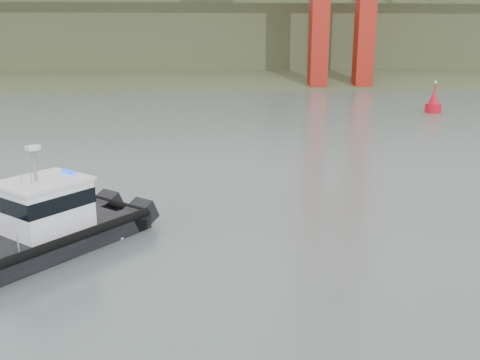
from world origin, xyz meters
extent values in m
plane|color=slate|center=(0.00, 0.00, 0.00)|extent=(400.00, 400.00, 0.00)
cube|color=#40502D|center=(0.00, 92.00, 0.00)|extent=(500.00, 44.72, 16.25)
cube|color=#40502D|center=(0.00, 120.00, 6.00)|extent=(500.00, 70.00, 18.00)
cube|color=#40502D|center=(0.00, 145.00, 11.00)|extent=(500.00, 60.00, 16.00)
cube|color=black|center=(-10.73, 5.12, 0.40)|extent=(7.62, 8.71, 1.13)
cube|color=black|center=(-8.78, 3.48, 0.40)|extent=(7.62, 8.71, 1.13)
cube|color=black|center=(-10.06, 3.94, 0.85)|extent=(8.65, 9.27, 0.24)
cube|color=white|center=(-9.45, 4.66, 2.04)|extent=(4.35, 4.41, 2.17)
cube|color=black|center=(-9.45, 4.66, 2.43)|extent=(4.43, 4.49, 0.71)
cube|color=white|center=(-9.45, 4.66, 3.20)|extent=(4.61, 4.68, 0.15)
cylinder|color=gray|center=(-9.64, 4.44, 3.98)|extent=(0.15, 0.15, 1.70)
cylinder|color=white|center=(-9.64, 4.44, 4.78)|extent=(0.66, 0.66, 0.17)
cylinder|color=red|center=(26.41, 45.74, 0.44)|extent=(1.99, 1.99, 1.33)
cone|color=red|center=(26.41, 45.74, 1.77)|extent=(1.55, 1.55, 1.99)
cylinder|color=red|center=(26.41, 45.74, 3.10)|extent=(0.18, 0.18, 1.11)
sphere|color=#E5D87F|center=(26.41, 45.74, 3.77)|extent=(0.33, 0.33, 0.33)
camera|label=1|loc=(-2.32, -18.75, 9.56)|focal=40.00mm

